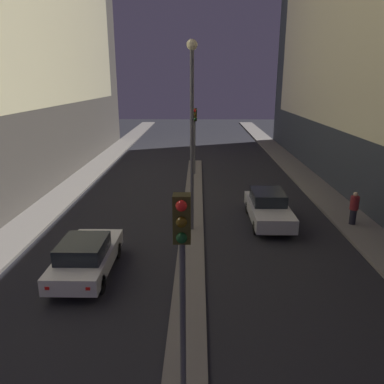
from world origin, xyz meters
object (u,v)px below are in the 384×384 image
(traffic_light_mid, at_px, (195,126))
(car_left_lane, at_px, (86,256))
(car_right_lane, at_px, (268,208))
(street_lamp, at_px, (192,116))
(pedestrian_on_right_sidewalk, at_px, (354,208))
(traffic_light_near, at_px, (182,261))

(traffic_light_mid, bearing_deg, car_left_lane, -104.06)
(traffic_light_mid, xyz_separation_m, car_right_lane, (3.73, -9.54, -2.81))
(street_lamp, bearing_deg, pedestrian_on_right_sidewalk, 5.06)
(street_lamp, distance_m, car_left_lane, 7.23)
(traffic_light_mid, xyz_separation_m, car_left_lane, (-3.73, -14.87, -2.86))
(street_lamp, bearing_deg, traffic_light_mid, 90.00)
(traffic_light_near, height_order, traffic_light_mid, same)
(car_right_lane, relative_size, pedestrian_on_right_sidewalk, 2.84)
(car_left_lane, relative_size, car_right_lane, 0.91)
(traffic_light_near, height_order, car_right_lane, traffic_light_near)
(traffic_light_mid, relative_size, pedestrian_on_right_sidewalk, 2.97)
(street_lamp, height_order, car_right_lane, street_lamp)
(car_right_lane, bearing_deg, pedestrian_on_right_sidewalk, -7.02)
(traffic_light_mid, distance_m, car_left_lane, 15.60)
(traffic_light_mid, distance_m, pedestrian_on_right_sidewalk, 12.91)
(traffic_light_near, bearing_deg, pedestrian_on_right_sidewalk, 54.25)
(car_left_lane, height_order, car_right_lane, car_right_lane)
(street_lamp, height_order, pedestrian_on_right_sidewalk, street_lamp)
(car_left_lane, relative_size, pedestrian_on_right_sidewalk, 2.60)
(traffic_light_near, bearing_deg, traffic_light_mid, 90.00)
(traffic_light_near, distance_m, street_lamp, 10.16)
(traffic_light_near, height_order, pedestrian_on_right_sidewalk, traffic_light_near)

